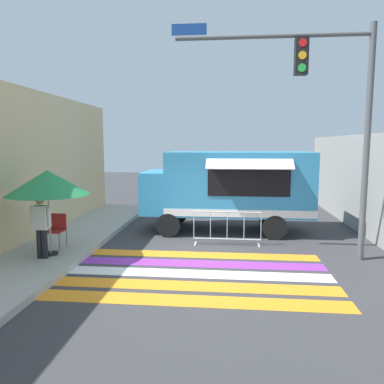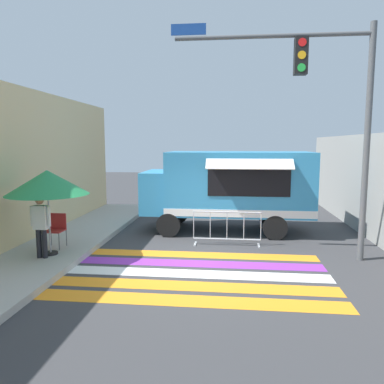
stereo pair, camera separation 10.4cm
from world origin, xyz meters
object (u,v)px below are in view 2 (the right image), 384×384
traffic_signal_pole (326,97)px  vendor_person (41,223)px  folding_chair (56,227)px  barricade_front (227,229)px  food_truck (226,185)px  patio_umbrella (47,183)px

traffic_signal_pole → vendor_person: (-7.08, -1.20, -3.14)m
folding_chair → vendor_person: bearing=-97.8°
folding_chair → barricade_front: (4.73, 1.25, -0.21)m
folding_chair → barricade_front: 4.90m
traffic_signal_pole → folding_chair: size_ratio=6.51×
food_truck → folding_chair: size_ratio=6.12×
folding_chair → vendor_person: size_ratio=0.59×
traffic_signal_pole → vendor_person: 7.84m
vendor_person → barricade_front: bearing=20.1°
patio_umbrella → vendor_person: size_ratio=1.39×
food_truck → barricade_front: size_ratio=2.81×
traffic_signal_pole → patio_umbrella: traffic_signal_pole is taller
barricade_front → traffic_signal_pole: bearing=-23.5°
traffic_signal_pole → barricade_front: (-2.46, 1.07, -3.68)m
food_truck → vendor_person: size_ratio=3.60×
food_truck → traffic_signal_pole: bearing=-49.5°
folding_chair → patio_umbrella: bearing=-90.1°
traffic_signal_pole → barricade_front: traffic_signal_pole is taller
vendor_person → food_truck: bearing=36.5°
vendor_person → patio_umbrella: bearing=71.6°
vendor_person → barricade_front: 5.18m
food_truck → folding_chair: 5.70m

